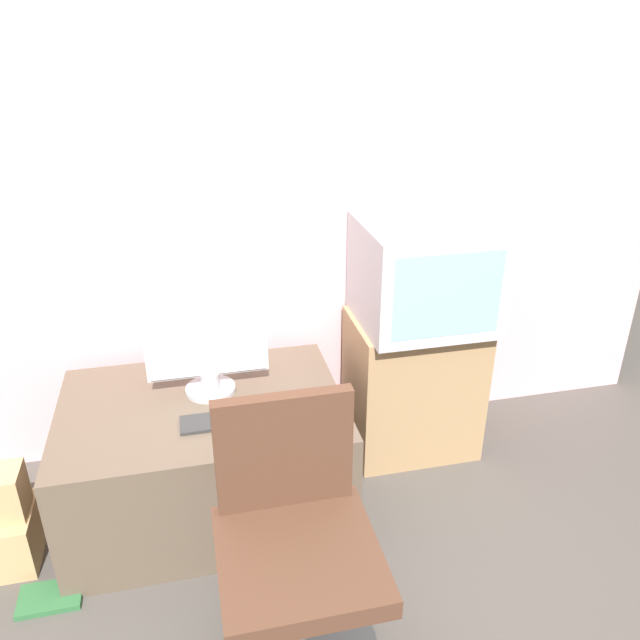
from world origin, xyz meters
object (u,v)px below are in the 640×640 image
at_px(main_monitor, 207,344).
at_px(cardboard_box_lower, 10,537).
at_px(office_chair, 295,553).
at_px(mouse, 267,412).
at_px(book, 50,597).
at_px(keyboard, 217,421).
at_px(crt_tv, 425,274).

relative_size(main_monitor, cardboard_box_lower, 1.88).
distance_m(office_chair, cardboard_box_lower, 1.26).
bearing_deg(mouse, book, -164.57).
bearing_deg(office_chair, book, 157.35).
bearing_deg(book, office_chair, -22.65).
relative_size(main_monitor, book, 2.20).
xyz_separation_m(keyboard, cardboard_box_lower, (-0.86, 0.01, -0.44)).
xyz_separation_m(main_monitor, keyboard, (0.01, -0.25, -0.22)).
bearing_deg(office_chair, main_monitor, 103.75).
relative_size(main_monitor, office_chair, 0.56).
distance_m(crt_tv, book, 2.02).
bearing_deg(cardboard_box_lower, main_monitor, 15.32).
xyz_separation_m(cardboard_box_lower, book, (0.17, -0.25, -0.11)).
bearing_deg(keyboard, mouse, 3.53).
xyz_separation_m(main_monitor, cardboard_box_lower, (-0.85, -0.23, -0.66)).
bearing_deg(cardboard_box_lower, crt_tv, 11.08).
bearing_deg(book, crt_tv, 19.94).
relative_size(mouse, book, 0.29).
xyz_separation_m(keyboard, office_chair, (0.20, -0.60, -0.15)).
xyz_separation_m(office_chair, cardboard_box_lower, (-1.06, 0.62, -0.29)).
distance_m(crt_tv, office_chair, 1.37).
relative_size(main_monitor, crt_tv, 0.87).
bearing_deg(cardboard_box_lower, office_chair, -30.25).
distance_m(main_monitor, book, 1.13).
relative_size(main_monitor, mouse, 7.61).
height_order(mouse, book, mouse).
xyz_separation_m(crt_tv, office_chair, (-0.80, -0.98, -0.54)).
xyz_separation_m(main_monitor, mouse, (0.21, -0.23, -0.21)).
xyz_separation_m(mouse, crt_tv, (0.79, 0.36, 0.39)).
height_order(keyboard, crt_tv, crt_tv).
height_order(cardboard_box_lower, book, cardboard_box_lower).
bearing_deg(main_monitor, crt_tv, 7.40).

